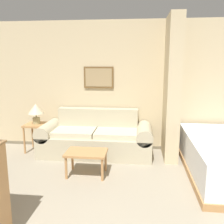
% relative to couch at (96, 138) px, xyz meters
% --- Properties ---
extents(wall_back, '(7.18, 0.16, 2.60)m').
position_rel_couch_xyz_m(wall_back, '(0.48, 0.48, 0.98)').
color(wall_back, '#CCB78E').
rests_on(wall_back, ground_plane).
extents(wall_partition_pillar, '(0.24, 0.80, 2.60)m').
position_rel_couch_xyz_m(wall_partition_pillar, '(1.42, 0.02, 0.98)').
color(wall_partition_pillar, '#CCB78E').
rests_on(wall_partition_pillar, ground_plane).
extents(couch, '(2.18, 0.84, 0.86)m').
position_rel_couch_xyz_m(couch, '(0.00, 0.00, 0.00)').
color(couch, '#B7AD8E').
rests_on(couch, ground_plane).
extents(coffee_table, '(0.64, 0.45, 0.39)m').
position_rel_couch_xyz_m(coffee_table, '(0.01, -0.95, 0.02)').
color(coffee_table, '#B27F4C').
rests_on(coffee_table, ground_plane).
extents(side_table, '(0.44, 0.44, 0.56)m').
position_rel_couch_xyz_m(side_table, '(-1.22, 0.05, 0.15)').
color(side_table, '#B27F4C').
rests_on(side_table, ground_plane).
extents(table_lamp, '(0.31, 0.31, 0.41)m').
position_rel_couch_xyz_m(table_lamp, '(-1.22, 0.05, 0.53)').
color(table_lamp, tan).
rests_on(table_lamp, side_table).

